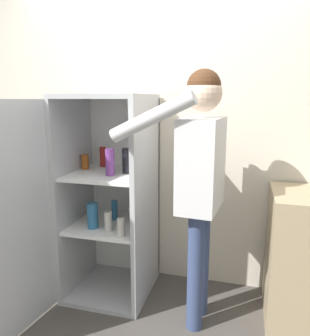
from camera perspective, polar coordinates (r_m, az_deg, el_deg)
name	(u,v)px	position (r m, az deg, el deg)	size (l,w,h in m)	color
wall_back	(161,135)	(2.79, 1.07, 5.85)	(7.00, 0.06, 2.55)	beige
refrigerator	(95,200)	(2.59, -10.35, -5.50)	(0.77, 1.30, 1.61)	#B7BABC
person	(200,168)	(2.17, 7.85, -0.04)	(0.70, 0.58, 1.76)	#384770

